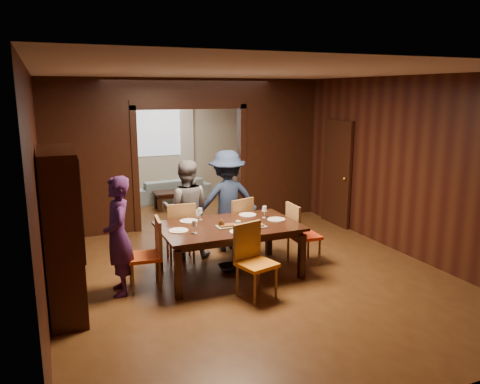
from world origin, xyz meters
name	(u,v)px	position (x,y,z in m)	size (l,w,h in m)	color
floor	(219,248)	(0.00, 0.00, 0.00)	(9.00, 9.00, 0.00)	#543117
ceiling	(217,75)	(0.00, 0.00, 2.90)	(5.50, 9.00, 0.02)	silver
room_walls	(186,149)	(0.00, 1.89, 1.51)	(5.52, 9.01, 2.90)	black
person_purple	(118,236)	(-1.84, -1.21, 0.79)	(0.58, 0.38, 1.59)	#3B1A4C
person_grey	(186,209)	(-0.62, -0.19, 0.80)	(0.77, 0.60, 1.59)	slate
person_navy	(227,201)	(0.12, -0.11, 0.85)	(1.10, 0.63, 1.70)	#1B2744
sofa	(170,189)	(0.14, 3.85, 0.28)	(1.90, 0.74, 0.55)	#8DACB9
serving_bowl	(229,219)	(-0.21, -1.05, 0.80)	(0.34, 0.34, 0.08)	black
dining_table	(229,250)	(-0.27, -1.17, 0.38)	(1.99, 1.24, 0.76)	black
coffee_table	(172,200)	(-0.04, 3.02, 0.20)	(0.80, 0.50, 0.40)	black
chair_left	(144,254)	(-1.51, -1.18, 0.48)	(0.44, 0.44, 0.97)	#C84612
chair_right	(304,234)	(0.97, -1.21, 0.48)	(0.44, 0.44, 0.97)	#EF3916
chair_far_l	(180,231)	(-0.77, -0.32, 0.48)	(0.44, 0.44, 0.97)	#CF5613
chair_far_r	(235,226)	(0.14, -0.38, 0.48)	(0.44, 0.44, 0.97)	red
chair_near	(257,262)	(-0.22, -2.03, 0.48)	(0.44, 0.44, 0.97)	orange
hutch	(62,233)	(-2.53, -1.50, 1.00)	(0.40, 1.20, 2.00)	black
door_right	(337,173)	(2.70, 0.50, 1.05)	(0.06, 0.90, 2.10)	black
window_far	(157,130)	(0.00, 4.44, 1.70)	(1.20, 0.03, 1.30)	silver
curtain_left	(128,149)	(-0.75, 4.40, 1.25)	(0.35, 0.06, 2.40)	white
curtain_right	(187,147)	(0.75, 4.40, 1.25)	(0.35, 0.06, 2.40)	white
plate_left	(179,230)	(-1.02, -1.18, 0.77)	(0.27, 0.27, 0.01)	white
plate_far_l	(189,221)	(-0.75, -0.77, 0.77)	(0.27, 0.27, 0.01)	white
plate_far_r	(248,215)	(0.20, -0.78, 0.77)	(0.27, 0.27, 0.01)	white
plate_right	(276,219)	(0.49, -1.20, 0.77)	(0.27, 0.27, 0.01)	silver
plate_near	(239,232)	(-0.27, -1.56, 0.77)	(0.27, 0.27, 0.01)	silver
platter_a	(227,226)	(-0.33, -1.27, 0.78)	(0.30, 0.20, 0.04)	gray
platter_b	(255,226)	(0.03, -1.43, 0.78)	(0.30, 0.20, 0.04)	gray
wineglass_left	(195,227)	(-0.85, -1.37, 0.85)	(0.08, 0.08, 0.18)	white
wineglass_far	(200,214)	(-0.57, -0.75, 0.85)	(0.08, 0.08, 0.18)	white
wineglass_right	(264,212)	(0.37, -1.02, 0.85)	(0.08, 0.08, 0.18)	silver
tumbler	(238,226)	(-0.25, -1.49, 0.83)	(0.07, 0.07, 0.14)	silver
condiment_jar	(222,223)	(-0.41, -1.24, 0.82)	(0.08, 0.08, 0.11)	#4D2C12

